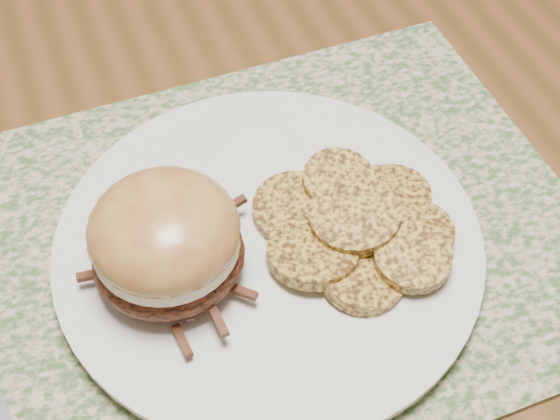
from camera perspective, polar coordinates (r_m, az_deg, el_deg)
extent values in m
cube|color=brown|center=(0.54, -0.02, -3.15)|extent=(1.50, 0.90, 0.04)
cube|color=#3D5C2F|center=(0.52, -2.29, -2.70)|extent=(0.45, 0.33, 0.00)
cylinder|color=silver|center=(0.51, -0.86, -2.65)|extent=(0.26, 0.26, 0.02)
ellipsoid|color=black|center=(0.47, -8.13, -3.37)|extent=(0.09, 0.09, 0.04)
cylinder|color=beige|center=(0.46, -8.36, -2.15)|extent=(0.09, 0.09, 0.01)
ellipsoid|color=#AA7937|center=(0.45, -8.50, -1.45)|extent=(0.09, 0.09, 0.05)
cylinder|color=#BB9137|center=(0.51, 1.26, 0.06)|extent=(0.07, 0.07, 0.01)
cylinder|color=#BB9137|center=(0.52, 4.31, 2.14)|extent=(0.07, 0.07, 0.02)
cylinder|color=#BB9137|center=(0.52, 7.85, 0.78)|extent=(0.06, 0.07, 0.02)
cylinder|color=#BB9137|center=(0.48, 2.41, -3.07)|extent=(0.08, 0.08, 0.02)
cylinder|color=#BB9137|center=(0.49, 5.52, -0.31)|extent=(0.08, 0.08, 0.02)
cylinder|color=#BB9137|center=(0.50, 9.82, -1.60)|extent=(0.07, 0.07, 0.01)
cylinder|color=#BB9137|center=(0.48, 6.01, -4.90)|extent=(0.05, 0.05, 0.02)
cylinder|color=#BB9137|center=(0.48, 9.68, -3.41)|extent=(0.05, 0.05, 0.01)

